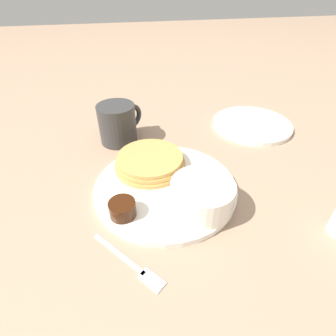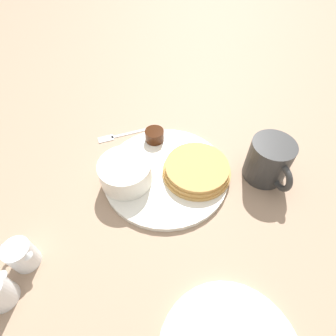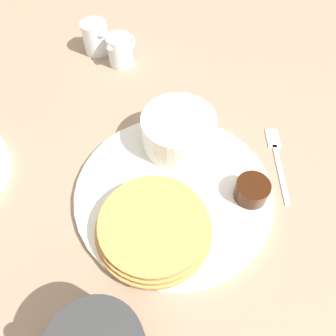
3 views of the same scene
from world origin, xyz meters
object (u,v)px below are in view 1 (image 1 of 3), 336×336
object	(u,v)px
plate	(165,187)
coffee_mug	(118,123)
fork	(134,266)
bowl	(202,195)

from	to	relation	value
plate	coffee_mug	bearing A→B (deg)	-69.41
fork	coffee_mug	bearing A→B (deg)	-90.02
coffee_mug	fork	size ratio (longest dim) A/B	0.95
plate	bowl	world-z (taller)	bowl
plate	bowl	size ratio (longest dim) A/B	2.52
plate	coffee_mug	size ratio (longest dim) A/B	2.49
plate	coffee_mug	xyz separation A→B (m)	(0.08, -0.21, 0.04)
bowl	coffee_mug	size ratio (longest dim) A/B	0.99
coffee_mug	fork	distance (m)	0.37
bowl	fork	distance (m)	0.16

